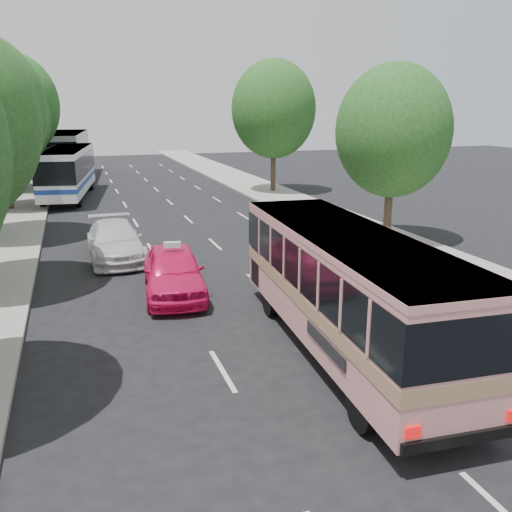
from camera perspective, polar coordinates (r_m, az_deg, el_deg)
name	(u,v)px	position (r m, az deg, el deg)	size (l,w,h in m)	color
ground	(269,329)	(15.38, 1.38, -7.69)	(120.00, 120.00, 0.00)	black
sidewalk_left	(10,215)	(34.01, -24.48, 3.92)	(4.00, 90.00, 0.15)	#9E998E
sidewalk_right	(287,200)	(36.36, 3.25, 5.91)	(4.00, 90.00, 0.12)	#9E998E
tree_left_d	(1,114)	(35.43, -25.25, 13.33)	(5.52, 5.52, 8.60)	#38281E
tree_left_e	(14,101)	(43.38, -24.12, 14.63)	(6.30, 6.30, 9.82)	#38281E
tree_left_f	(21,108)	(51.37, -23.54, 14.13)	(5.88, 5.88, 9.16)	#38281E
tree_right_near	(396,127)	(25.25, 14.50, 13.04)	(5.10, 5.10, 7.95)	#38281E
tree_right_far	(275,106)	(39.75, 2.01, 15.51)	(6.00, 6.00, 9.35)	#38281E
pink_bus	(346,279)	(13.52, 9.49, -2.44)	(3.09, 9.89, 3.11)	#D58A89
pink_taxi	(173,271)	(18.07, -8.69, -1.58)	(1.91, 4.75, 1.62)	#EC145D
white_pickup	(115,241)	(22.88, -14.60, 1.54)	(2.09, 5.15, 1.49)	silver
tour_coach_front	(68,168)	(39.41, -19.20, 8.72)	(3.92, 11.50, 3.37)	white
tour_coach_rear	(67,151)	(50.44, -19.28, 10.40)	(4.10, 13.44, 3.96)	silver
taxi_roof_sign	(172,245)	(17.83, -8.81, 1.18)	(0.55, 0.18, 0.18)	silver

